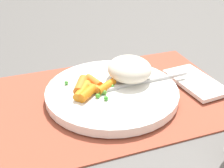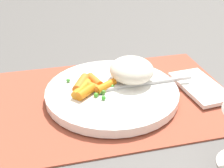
{
  "view_description": "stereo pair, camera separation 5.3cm",
  "coord_description": "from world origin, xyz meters",
  "px_view_note": "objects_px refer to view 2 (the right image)",
  "views": [
    {
      "loc": [
        0.16,
        0.45,
        0.31
      ],
      "look_at": [
        0.0,
        0.0,
        0.03
      ],
      "focal_mm": 48.83,
      "sensor_mm": 36.0,
      "label": 1
    },
    {
      "loc": [
        0.11,
        0.47,
        0.31
      ],
      "look_at": [
        0.0,
        0.0,
        0.03
      ],
      "focal_mm": 48.83,
      "sensor_mm": 36.0,
      "label": 2
    }
  ],
  "objects_px": {
    "fork": "(133,84)",
    "napkin": "(200,87)",
    "rice_mound": "(132,70)",
    "carrot_portion": "(89,86)",
    "plate": "(112,92)"
  },
  "relations": [
    {
      "from": "plate",
      "to": "napkin",
      "type": "relative_size",
      "value": 1.87
    },
    {
      "from": "plate",
      "to": "fork",
      "type": "xyz_separation_m",
      "value": [
        -0.04,
        -0.0,
        0.01
      ]
    },
    {
      "from": "plate",
      "to": "rice_mound",
      "type": "distance_m",
      "value": 0.06
    },
    {
      "from": "napkin",
      "to": "plate",
      "type": "bearing_deg",
      "value": -4.17
    },
    {
      "from": "carrot_portion",
      "to": "fork",
      "type": "distance_m",
      "value": 0.08
    },
    {
      "from": "rice_mound",
      "to": "napkin",
      "type": "xyz_separation_m",
      "value": [
        -0.13,
        0.04,
        -0.03
      ]
    },
    {
      "from": "carrot_portion",
      "to": "fork",
      "type": "bearing_deg",
      "value": 176.19
    },
    {
      "from": "carrot_portion",
      "to": "fork",
      "type": "xyz_separation_m",
      "value": [
        -0.08,
        0.01,
        -0.0
      ]
    },
    {
      "from": "rice_mound",
      "to": "carrot_portion",
      "type": "distance_m",
      "value": 0.09
    },
    {
      "from": "fork",
      "to": "napkin",
      "type": "xyz_separation_m",
      "value": [
        -0.13,
        0.01,
        -0.01
      ]
    },
    {
      "from": "rice_mound",
      "to": "fork",
      "type": "bearing_deg",
      "value": 82.88
    },
    {
      "from": "plate",
      "to": "fork",
      "type": "bearing_deg",
      "value": -178.34
    },
    {
      "from": "fork",
      "to": "napkin",
      "type": "relative_size",
      "value": 1.47
    },
    {
      "from": "rice_mound",
      "to": "napkin",
      "type": "relative_size",
      "value": 0.69
    },
    {
      "from": "carrot_portion",
      "to": "fork",
      "type": "height_order",
      "value": "carrot_portion"
    }
  ]
}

